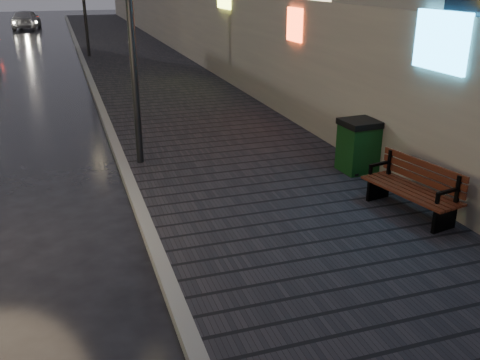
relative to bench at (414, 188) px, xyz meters
name	(u,v)px	position (x,y,z in m)	size (l,w,h in m)	color
sidewalk	(136,59)	(-1.74, 18.89, -0.51)	(4.60, 58.00, 0.15)	black
curb	(83,61)	(-4.14, 18.89, -0.51)	(0.20, 58.00, 0.15)	slate
bench	(414,188)	(0.00, 0.00, 0.00)	(0.90, 1.77, 0.86)	black
trash_bin	(358,145)	(0.16, 2.02, 0.09)	(0.71, 0.71, 1.02)	black
car_far	(26,19)	(-7.12, 36.74, 0.11)	(1.63, 4.04, 1.38)	#A8A8B0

